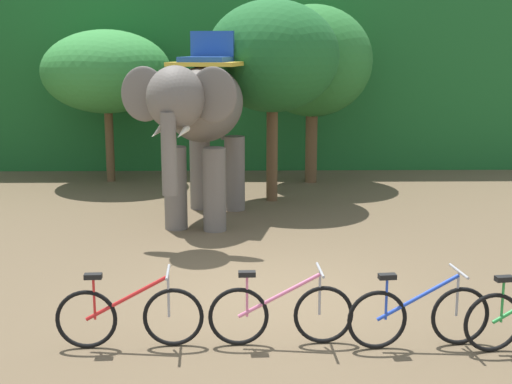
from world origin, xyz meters
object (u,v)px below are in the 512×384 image
bike_red (130,316)px  bike_blue (419,315)px  tree_left (273,57)px  tree_center_right (313,62)px  elephant (201,113)px  bike_pink (281,313)px  tree_center (107,72)px

bike_red → bike_blue: (3.36, -0.05, 0.00)m
tree_left → tree_center_right: size_ratio=0.99×
elephant → bike_blue: (2.85, -6.02, -1.82)m
elephant → bike_blue: bearing=-64.7°
tree_center_right → bike_pink: (-1.33, -10.23, -2.72)m
tree_center → tree_left: size_ratio=0.87×
tree_center → bike_red: (2.17, -10.51, -2.46)m
tree_center → bike_red: tree_center is taller
bike_pink → bike_blue: size_ratio=1.00×
tree_left → tree_center_right: bearing=63.7°
tree_left → elephant: size_ratio=1.06×
tree_center → tree_center_right: 5.27m
elephant → bike_red: size_ratio=2.48×
bike_blue → tree_left: bearing=99.7°
tree_center → tree_left: 4.85m
tree_left → bike_blue: (1.38, -8.08, -2.86)m
tree_center_right → bike_blue: tree_center_right is taller
tree_center → tree_center_right: bearing=-2.6°
bike_blue → bike_pink: bearing=176.5°
elephant → bike_pink: 6.32m
tree_center → tree_left: tree_left is taller
bike_red → bike_blue: size_ratio=1.00×
tree_center_right → bike_blue: (0.27, -10.32, -2.72)m
tree_center → bike_blue: size_ratio=2.29×
elephant → bike_red: bearing=-94.9°
tree_center_right → bike_pink: bearing=-97.4°
bike_red → bike_pink: same height
elephant → bike_red: (-0.51, -5.97, -1.82)m
elephant → bike_pink: elephant is taller
tree_center → bike_pink: 11.44m
tree_center → bike_blue: (5.53, -10.56, -2.46)m
tree_left → elephant: (-1.47, -2.06, -1.05)m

